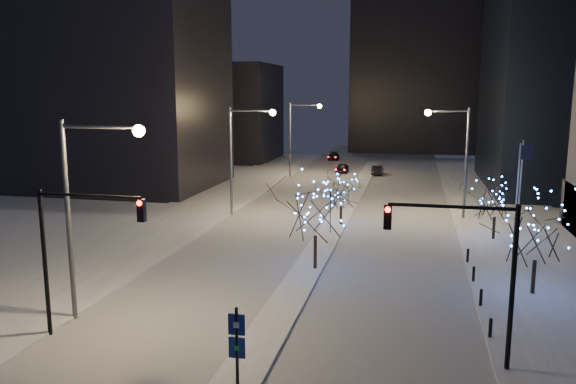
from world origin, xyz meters
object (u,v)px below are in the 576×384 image
(traffic_signal_west, at_px, (73,239))
(traffic_signal_east, at_px, (473,258))
(street_lamp_w_far, at_px, (298,129))
(holiday_tree_median_far, at_px, (341,192))
(street_lamp_w_mid, at_px, (242,146))
(car_near, at_px, (342,168))
(street_lamp_w_near, at_px, (86,193))
(holiday_tree_plaza_far, at_px, (496,198))
(holiday_tree_plaza_near, at_px, (537,229))
(holiday_tree_median_near, at_px, (316,205))
(car_mid, at_px, (377,170))
(car_far, at_px, (334,156))
(wayfinding_sign, at_px, (237,343))
(street_lamp_east, at_px, (456,148))

(traffic_signal_west, xyz_separation_m, traffic_signal_east, (17.38, 1.00, 0.00))
(street_lamp_w_far, relative_size, holiday_tree_median_far, 2.30)
(street_lamp_w_mid, bearing_deg, car_near, 80.01)
(street_lamp_w_near, bearing_deg, street_lamp_w_far, 90.00)
(street_lamp_w_far, bearing_deg, holiday_tree_plaza_far, -53.53)
(street_lamp_w_mid, height_order, holiday_tree_plaza_far, street_lamp_w_mid)
(holiday_tree_plaza_near, height_order, holiday_tree_plaza_far, holiday_tree_plaza_near)
(traffic_signal_east, distance_m, holiday_tree_median_near, 14.21)
(traffic_signal_east, xyz_separation_m, car_mid, (-7.44, 55.61, -4.12))
(car_far, relative_size, holiday_tree_plaza_far, 0.87)
(holiday_tree_median_far, distance_m, wayfinding_sign, 28.32)
(traffic_signal_west, bearing_deg, holiday_tree_plaza_far, 47.17)
(street_lamp_east, relative_size, holiday_tree_median_far, 2.30)
(traffic_signal_west, bearing_deg, holiday_tree_median_near, 54.27)
(street_lamp_w_mid, xyz_separation_m, holiday_tree_plaza_near, (22.19, -16.38, -2.65))
(holiday_tree_median_near, height_order, holiday_tree_median_far, holiday_tree_median_near)
(street_lamp_east, relative_size, holiday_tree_plaza_far, 1.98)
(street_lamp_w_mid, bearing_deg, holiday_tree_plaza_far, -11.09)
(traffic_signal_east, bearing_deg, holiday_tree_median_near, 126.45)
(street_lamp_w_far, bearing_deg, holiday_tree_median_far, -70.71)
(traffic_signal_west, distance_m, wayfinding_sign, 9.70)
(street_lamp_w_mid, height_order, car_far, street_lamp_w_mid)
(car_near, distance_m, holiday_tree_plaza_near, 49.93)
(street_lamp_w_far, bearing_deg, street_lamp_w_mid, -90.00)
(traffic_signal_east, bearing_deg, car_mid, 97.62)
(holiday_tree_plaza_far, bearing_deg, holiday_tree_median_near, -139.63)
(street_lamp_w_mid, xyz_separation_m, holiday_tree_median_near, (9.44, -14.58, -2.21))
(street_lamp_w_near, xyz_separation_m, wayfinding_sign, (9.26, -5.27, -4.33))
(street_lamp_w_mid, bearing_deg, holiday_tree_median_near, -57.08)
(traffic_signal_east, distance_m, holiday_tree_median_far, 25.54)
(holiday_tree_plaza_near, bearing_deg, traffic_signal_west, -153.92)
(street_lamp_w_far, bearing_deg, street_lamp_w_near, -90.00)
(street_lamp_w_near, relative_size, holiday_tree_median_far, 2.30)
(street_lamp_w_far, xyz_separation_m, street_lamp_east, (19.02, -22.00, -0.05))
(traffic_signal_west, relative_size, holiday_tree_plaza_near, 1.20)
(street_lamp_east, bearing_deg, street_lamp_w_far, 130.85)
(street_lamp_w_mid, xyz_separation_m, car_near, (5.37, 30.52, -5.84))
(car_mid, height_order, wayfinding_sign, wayfinding_sign)
(car_far, bearing_deg, holiday_tree_plaza_near, -76.06)
(street_lamp_w_mid, relative_size, street_lamp_east, 1.00)
(street_lamp_east, bearing_deg, holiday_tree_median_far, -152.63)
(street_lamp_w_far, distance_m, car_mid, 12.82)
(traffic_signal_east, bearing_deg, wayfinding_sign, -153.67)
(street_lamp_w_far, height_order, holiday_tree_median_far, street_lamp_w_far)
(holiday_tree_median_far, bearing_deg, holiday_tree_plaza_near, -48.51)
(traffic_signal_east, distance_m, wayfinding_sign, 9.96)
(car_mid, xyz_separation_m, holiday_tree_plaza_near, (11.76, -45.99, 3.20))
(street_lamp_w_far, distance_m, holiday_tree_plaza_far, 36.49)
(holiday_tree_median_near, xyz_separation_m, wayfinding_sign, (-0.18, -15.69, -2.12))
(car_near, relative_size, car_far, 0.88)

